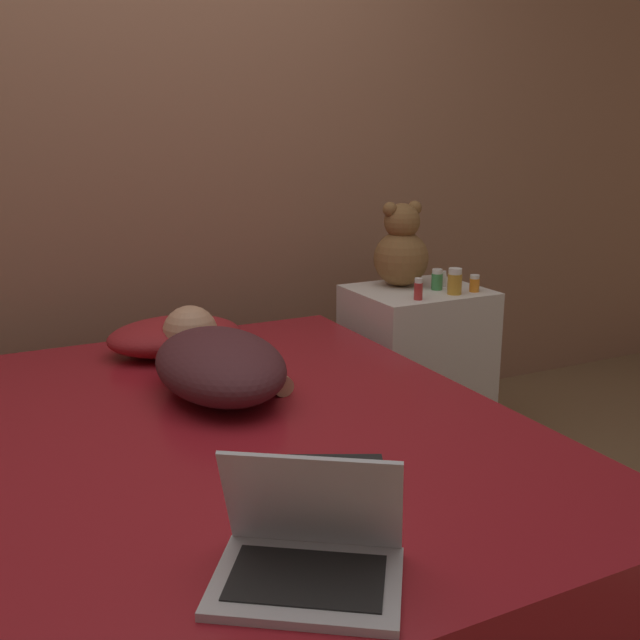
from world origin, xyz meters
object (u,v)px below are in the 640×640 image
person_lying (216,360)px  bottle_green (437,280)px  laptop (309,551)px  bottle_red (418,289)px  pillow (175,336)px  bottle_white (442,279)px  teddy_bear (401,250)px  bottle_amber (455,282)px  book (335,472)px  bottle_orange (474,283)px

person_lying → bottle_green: 1.11m
bottle_green → laptop: bearing=-131.9°
person_lying → laptop: laptop is taller
bottle_red → bottle_green: (0.16, 0.11, 0.00)m
pillow → person_lying: size_ratio=0.62×
bottle_white → teddy_bear: bearing=146.4°
bottle_amber → book: bearing=-137.0°
person_lying → book: (0.04, -0.66, -0.08)m
bottle_amber → bottle_orange: bottle_amber is taller
bottle_orange → pillow: bearing=174.5°
teddy_bear → bottle_white: size_ratio=5.36×
book → bottle_white: bearing=45.7°
teddy_bear → book: (-0.91, -1.17, -0.25)m
person_lying → book: bearing=-82.7°
person_lying → teddy_bear: size_ratio=2.16×
bottle_amber → pillow: bearing=173.9°
person_lying → bottle_white: bearing=24.4°
pillow → teddy_bear: bearing=6.6°
pillow → teddy_bear: teddy_bear is taller
bottle_green → pillow: bearing=179.1°
teddy_bear → pillow: bearing=-173.4°
bottle_red → bottle_orange: size_ratio=1.23×
bottle_white → bottle_orange: bottle_orange is taller
laptop → bottle_amber: (1.22, 1.25, 0.12)m
laptop → bottle_white: 1.88m
bottle_orange → person_lying: bearing=-166.1°
laptop → bottle_green: bearing=82.4°
bottle_green → bottle_orange: size_ratio=1.23×
pillow → book: bearing=-87.1°
bottle_white → bottle_amber: bottle_amber is taller
teddy_bear → bottle_amber: teddy_bear is taller
person_lying → laptop: size_ratio=1.87×
pillow → bottle_amber: bearing=-6.1°
teddy_bear → bottle_red: teddy_bear is taller
person_lying → bottle_orange: size_ratio=10.98×
person_lying → bottle_green: bottle_green is taller
bottle_white → bottle_green: bottle_green is taller
person_lying → book: size_ratio=2.90×
teddy_bear → bottle_green: 0.19m
bottle_green → bottle_orange: bottle_green is taller
bottle_orange → bottle_amber: bearing=-179.3°
laptop → bottle_green: (1.21, 1.35, 0.11)m
laptop → bottle_orange: size_ratio=5.87×
bottle_red → bottle_orange: bottle_red is taller
bottle_white → bottle_red: size_ratio=0.77×
teddy_bear → bottle_red: size_ratio=4.13×
bottle_green → book: bottle_green is taller
laptop → bottle_white: size_ratio=6.19×
laptop → bottle_red: bearing=84.0°
pillow → bottle_white: bottle_white is taller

